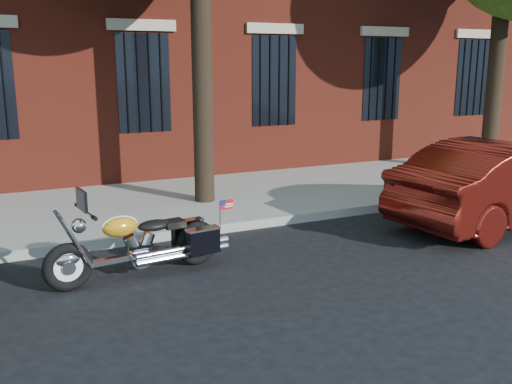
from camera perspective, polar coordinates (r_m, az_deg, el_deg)
name	(u,v)px	position (r m, az deg, el deg)	size (l,w,h in m)	color
ground	(244,261)	(7.77, -1.22, -6.93)	(120.00, 120.00, 0.00)	black
curb	(208,229)	(8.96, -4.80, -3.73)	(40.00, 0.16, 0.15)	gray
sidewalk	(173,203)	(10.69, -8.31, -1.09)	(40.00, 3.60, 0.15)	gray
motorcycle	(145,245)	(7.27, -10.99, -5.20)	(2.40, 0.85, 1.20)	black
car_maroon	(507,183)	(10.18, 23.81, 0.83)	(1.48, 4.24, 1.40)	#62130E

